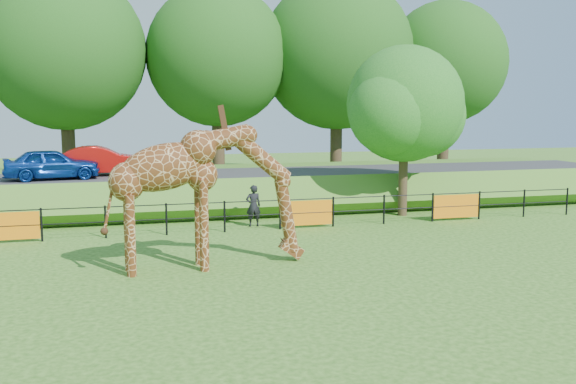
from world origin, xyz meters
name	(u,v)px	position (x,y,z in m)	size (l,w,h in m)	color
ground	(282,297)	(0.00, 0.00, 0.00)	(90.00, 90.00, 0.00)	#275314
giraffe	(207,197)	(-1.25, 3.20, 1.95)	(5.46, 1.00, 3.90)	#582C12
perimeter_fence	(225,217)	(0.00, 8.00, 0.55)	(28.07, 0.10, 1.10)	black
embankment	(198,188)	(0.00, 15.50, 0.65)	(40.00, 9.00, 1.30)	#275314
road	(202,176)	(0.00, 14.00, 1.36)	(40.00, 5.00, 0.12)	#333335
car_blue	(52,164)	(-6.11, 13.59, 2.05)	(1.49, 3.72, 1.27)	#1441A2
car_red	(100,161)	(-4.26, 14.69, 2.05)	(1.33, 3.83, 1.26)	red
visitor	(253,206)	(1.20, 8.80, 0.76)	(0.56, 0.37, 1.53)	black
tree_east	(407,108)	(7.60, 9.63, 4.28)	(5.40, 4.71, 6.76)	#342517
bg_tree_line	(215,55)	(1.89, 22.00, 7.19)	(37.30, 8.80, 11.82)	#342517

